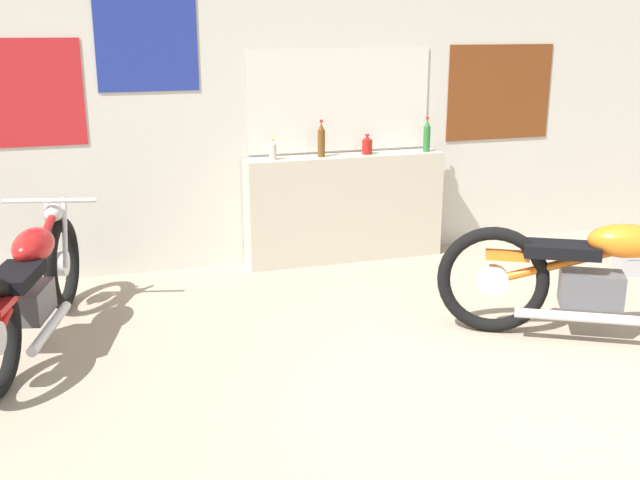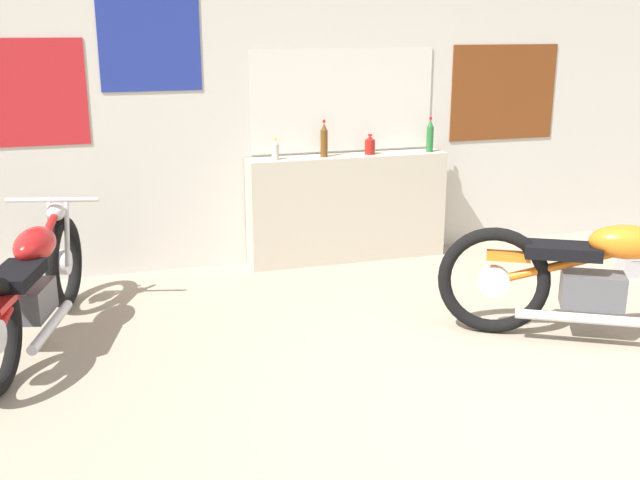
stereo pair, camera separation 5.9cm
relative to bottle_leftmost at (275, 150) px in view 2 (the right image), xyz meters
The scene contains 9 objects.
ground_plane 3.33m from the bottle_leftmost, 75.41° to the right, with size 24.00×24.00×0.00m, color gray.
wall_back 0.91m from the bottle_leftmost, 14.41° to the left, with size 10.00×0.07×2.80m.
sill_counter 0.85m from the bottle_leftmost, ahead, with size 1.76×0.28×0.93m.
bottle_leftmost is the anchor object (origin of this frame).
bottle_left_center 0.43m from the bottle_leftmost, ahead, with size 0.06×0.06×0.31m.
bottle_center 0.85m from the bottle_leftmost, ahead, with size 0.09×0.09×0.17m.
bottle_right_center 1.40m from the bottle_leftmost, ahead, with size 0.06×0.06×0.31m.
motorcycle_orange 2.79m from the bottle_leftmost, 53.02° to the right, with size 1.91×1.12×0.94m.
motorcycle_red 2.28m from the bottle_leftmost, 149.04° to the right, with size 0.75×2.01×0.86m.
Camera 2 is at (-2.26, -2.94, 2.01)m, focal length 42.00 mm.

